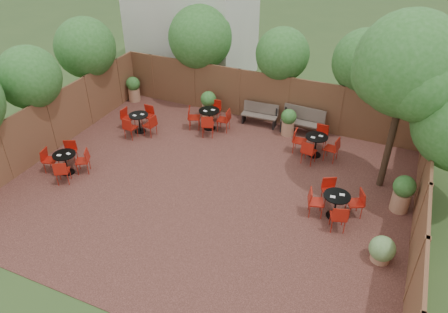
% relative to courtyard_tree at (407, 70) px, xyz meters
% --- Properties ---
extents(ground, '(80.00, 80.00, 0.00)m').
position_rel_courtyard_tree_xyz_m(ground, '(-4.89, -2.37, -3.84)').
color(ground, '#354F23').
rests_on(ground, ground).
extents(courtyard_paving, '(12.00, 10.00, 0.02)m').
position_rel_courtyard_tree_xyz_m(courtyard_paving, '(-4.89, -2.37, -3.83)').
color(courtyard_paving, '#381D17').
rests_on(courtyard_paving, ground).
extents(fence_back, '(12.00, 0.08, 2.00)m').
position_rel_courtyard_tree_xyz_m(fence_back, '(-4.89, 2.63, -2.84)').
color(fence_back, '#4D311C').
rests_on(fence_back, ground).
extents(fence_left, '(0.08, 10.00, 2.00)m').
position_rel_courtyard_tree_xyz_m(fence_left, '(-10.89, -2.37, -2.84)').
color(fence_left, '#4D311C').
rests_on(fence_left, ground).
extents(fence_right, '(0.08, 10.00, 2.00)m').
position_rel_courtyard_tree_xyz_m(fence_right, '(1.11, -2.37, -2.84)').
color(fence_right, '#4D311C').
rests_on(fence_right, ground).
extents(overhang_foliage, '(15.96, 10.77, 2.77)m').
position_rel_courtyard_tree_xyz_m(overhang_foliage, '(-6.10, 0.26, -1.10)').
color(overhang_foliage, '#28601F').
rests_on(overhang_foliage, ground).
extents(courtyard_tree, '(2.98, 2.92, 5.44)m').
position_rel_courtyard_tree_xyz_m(courtyard_tree, '(0.00, 0.00, 0.00)').
color(courtyard_tree, black).
rests_on(courtyard_tree, courtyard_paving).
extents(park_bench_left, '(1.41, 0.52, 0.86)m').
position_rel_courtyard_tree_xyz_m(park_bench_left, '(-4.84, 2.25, -3.38)').
color(park_bench_left, brown).
rests_on(park_bench_left, courtyard_paving).
extents(park_bench_right, '(1.64, 0.60, 1.00)m').
position_rel_courtyard_tree_xyz_m(park_bench_right, '(-3.13, 2.27, -3.31)').
color(park_bench_right, brown).
rests_on(park_bench_right, courtyard_paving).
extents(bistro_tables, '(9.99, 6.16, 0.90)m').
position_rel_courtyard_tree_xyz_m(bistro_tables, '(-5.48, -0.63, -3.39)').
color(bistro_tables, black).
rests_on(bistro_tables, courtyard_paving).
extents(planters, '(11.81, 3.71, 1.16)m').
position_rel_courtyard_tree_xyz_m(planters, '(-4.91, 1.11, -3.22)').
color(planters, '#A67253').
rests_on(planters, courtyard_paving).
extents(low_shrubs, '(1.70, 4.32, 0.71)m').
position_rel_courtyard_tree_xyz_m(low_shrubs, '(0.04, -5.12, -3.51)').
color(low_shrubs, '#A67253').
rests_on(low_shrubs, courtyard_paving).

